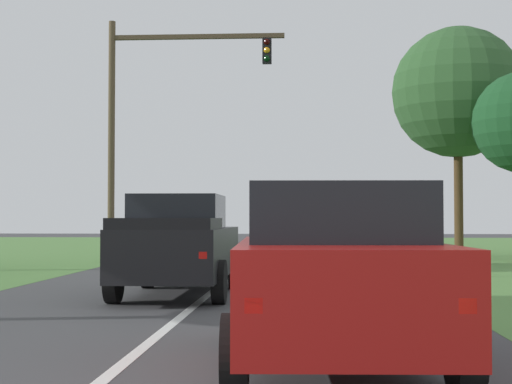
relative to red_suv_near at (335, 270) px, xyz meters
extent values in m
plane|color=#424244|center=(-2.24, 9.02, -1.00)|extent=(120.00, 120.00, 0.00)
cube|color=#9E1411|center=(0.00, -0.05, -0.16)|extent=(2.17, 4.50, 0.94)
cube|color=black|center=(-0.01, 0.17, 0.60)|extent=(1.86, 2.81, 0.59)
cube|color=red|center=(-0.72, -2.27, -0.12)|extent=(0.14, 0.07, 0.12)
cube|color=red|center=(0.91, -2.20, -0.12)|extent=(0.14, 0.07, 0.12)
cylinder|color=black|center=(-1.05, 1.27, -0.64)|extent=(0.27, 0.73, 0.72)
cylinder|color=black|center=(0.94, 1.36, -0.64)|extent=(0.27, 0.73, 0.72)
cylinder|color=black|center=(-0.93, -1.46, -0.64)|extent=(0.27, 0.73, 0.72)
cylinder|color=black|center=(1.05, -1.38, -0.64)|extent=(0.27, 0.73, 0.72)
cube|color=black|center=(-2.80, 7.29, -0.12)|extent=(1.94, 5.06, 0.95)
cube|color=black|center=(-2.80, 7.04, 0.68)|extent=(1.70, 1.92, 0.66)
cube|color=black|center=(-2.80, 5.73, 0.45)|extent=(1.84, 1.92, 0.20)
cube|color=red|center=(-3.60, 4.80, -0.07)|extent=(0.14, 0.06, 0.12)
cube|color=red|center=(-2.01, 4.80, -0.07)|extent=(0.14, 0.06, 0.12)
cylinder|color=black|center=(-3.76, 8.86, -0.60)|extent=(0.23, 0.80, 0.80)
cylinder|color=black|center=(-1.83, 8.86, -0.60)|extent=(0.23, 0.80, 0.80)
cylinder|color=black|center=(-3.77, 5.73, -0.60)|extent=(0.23, 0.80, 0.80)
cylinder|color=black|center=(-1.84, 5.73, -0.60)|extent=(0.23, 0.80, 0.80)
cylinder|color=brown|center=(-7.19, 19.26, 3.34)|extent=(0.24, 0.24, 8.66)
cube|color=#4C3D2B|center=(-4.08, 19.26, 7.07)|extent=(6.23, 0.16, 0.16)
cube|color=black|center=(-1.58, 19.26, 6.52)|extent=(0.32, 0.28, 0.90)
sphere|color=black|center=(-1.58, 19.11, 6.82)|extent=(0.22, 0.22, 0.22)
sphere|color=orange|center=(-1.58, 19.11, 6.52)|extent=(0.22, 0.22, 0.22)
sphere|color=black|center=(-1.58, 19.11, 6.22)|extent=(0.22, 0.22, 0.22)
cylinder|color=gray|center=(2.76, 12.27, 0.11)|extent=(0.08, 0.08, 2.22)
cube|color=white|center=(2.76, 12.24, 0.87)|extent=(0.60, 0.03, 0.44)
cube|color=black|center=(2.76, 12.23, 0.87)|extent=(0.52, 0.01, 0.36)
cylinder|color=#4C351E|center=(6.01, 23.75, 1.35)|extent=(0.36, 0.36, 4.69)
sphere|color=#2E562B|center=(6.01, 23.75, 5.70)|extent=(5.34, 5.34, 5.34)
camera|label=1|loc=(-0.35, -8.23, 0.55)|focal=54.53mm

